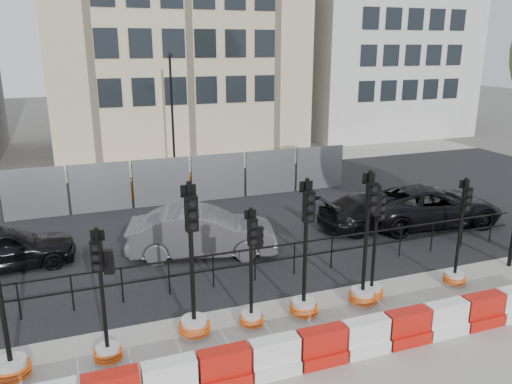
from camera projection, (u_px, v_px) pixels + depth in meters
name	position (u px, v px, depth m)	size (l,w,h in m)	color
ground	(271.00, 301.00, 12.92)	(120.00, 120.00, 0.00)	#51514C
sidewalk_near	(325.00, 368.00, 10.22)	(40.00, 6.00, 0.02)	gray
road	(203.00, 217.00, 19.22)	(40.00, 14.00, 0.03)	black
sidewalk_far	(162.00, 166.00, 27.33)	(40.00, 4.00, 0.02)	gray
building_cream	(170.00, 1.00, 30.84)	(15.00, 10.06, 18.00)	#BEAD8B
building_white	(376.00, 22.00, 36.10)	(12.00, 9.06, 16.00)	silver
kerb_railing	(255.00, 259.00, 13.81)	(18.00, 0.04, 1.00)	black
heras_fencing	(186.00, 182.00, 21.55)	(14.33, 1.72, 2.00)	gray
lamp_post_far	(172.00, 109.00, 25.67)	(0.12, 0.56, 6.00)	black
barrier_row	(321.00, 348.00, 10.30)	(13.60, 0.50, 0.80)	red
traffic_signal_a	(8.00, 347.00, 9.66)	(0.72, 0.72, 3.66)	silver
traffic_signal_b	(106.00, 332.00, 10.24)	(0.59, 0.59, 2.99)	silver
traffic_signal_c	(194.00, 306.00, 11.15)	(0.72, 0.72, 3.65)	silver
traffic_signal_d	(252.00, 299.00, 11.56)	(0.58, 0.58, 2.95)	silver
traffic_signal_e	(304.00, 290.00, 11.99)	(0.69, 0.69, 3.49)	silver
traffic_signal_f	(364.00, 275.00, 12.50)	(0.70, 0.70, 3.55)	silver
traffic_signal_g	(373.00, 276.00, 12.84)	(0.61, 0.61, 3.12)	silver
traffic_signal_h	(456.00, 264.00, 13.60)	(0.61, 0.61, 3.08)	silver
car_a	(4.00, 248.00, 14.60)	(4.02, 1.86, 1.33)	black
car_b	(202.00, 232.00, 15.59)	(4.84, 2.70, 1.51)	#515056
car_c	(376.00, 211.00, 17.99)	(4.44, 1.95, 1.27)	black
car_d	(430.00, 206.00, 18.29)	(5.44, 2.96, 1.45)	black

